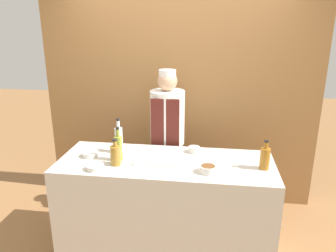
{
  "coord_description": "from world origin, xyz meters",
  "views": [
    {
      "loc": [
        0.39,
        -2.65,
        2.12
      ],
      "look_at": [
        0.0,
        0.15,
        1.2
      ],
      "focal_mm": 35.0,
      "sensor_mm": 36.0,
      "label": 1
    }
  ],
  "objects": [
    {
      "name": "counter",
      "position": [
        0.0,
        0.0,
        0.46
      ],
      "size": [
        1.92,
        0.75,
        0.92
      ],
      "color": "beige",
      "rests_on": "ground_plane"
    },
    {
      "name": "sauce_bowl_brown",
      "position": [
        0.38,
        -0.18,
        0.96
      ],
      "size": [
        0.14,
        0.14,
        0.06
      ],
      "color": "silver",
      "rests_on": "counter"
    },
    {
      "name": "ground_plane",
      "position": [
        0.0,
        0.0,
        0.0
      ],
      "size": [
        14.0,
        14.0,
        0.0
      ],
      "primitive_type": "plane",
      "color": "olive"
    },
    {
      "name": "chef_center",
      "position": [
        -0.07,
        0.61,
        0.89
      ],
      "size": [
        0.36,
        0.36,
        1.65
      ],
      "color": "#28282D",
      "rests_on": "ground_plane"
    },
    {
      "name": "bottle_vinegar",
      "position": [
        -0.42,
        -0.14,
        1.02
      ],
      "size": [
        0.09,
        0.09,
        0.24
      ],
      "color": "olive",
      "rests_on": "counter"
    },
    {
      "name": "sauce_bowl_yellow",
      "position": [
        -0.7,
        0.01,
        0.95
      ],
      "size": [
        0.15,
        0.15,
        0.04
      ],
      "color": "silver",
      "rests_on": "counter"
    },
    {
      "name": "cutting_board",
      "position": [
        -0.07,
        -0.01,
        0.93
      ],
      "size": [
        0.4,
        0.25,
        0.02
      ],
      "color": "white",
      "rests_on": "counter"
    },
    {
      "name": "bottle_amber",
      "position": [
        0.84,
        -0.05,
        1.02
      ],
      "size": [
        0.08,
        0.08,
        0.26
      ],
      "color": "#9E661E",
      "rests_on": "counter"
    },
    {
      "name": "sauce_bowl_red",
      "position": [
        -0.56,
        -0.25,
        0.95
      ],
      "size": [
        0.15,
        0.15,
        0.04
      ],
      "color": "silver",
      "rests_on": "counter"
    },
    {
      "name": "bottle_oil",
      "position": [
        -0.42,
        -0.04,
        1.05
      ],
      "size": [
        0.07,
        0.07,
        0.31
      ],
      "color": "olive",
      "rests_on": "counter"
    },
    {
      "name": "bottle_clear",
      "position": [
        -0.47,
        0.14,
        1.05
      ],
      "size": [
        0.07,
        0.07,
        0.33
      ],
      "color": "silver",
      "rests_on": "counter"
    },
    {
      "name": "cabinet_wall",
      "position": [
        0.0,
        1.1,
        1.2
      ],
      "size": [
        3.16,
        0.18,
        2.4
      ],
      "color": "olive",
      "rests_on": "ground_plane"
    },
    {
      "name": "sauce_bowl_white",
      "position": [
        0.24,
        0.24,
        0.95
      ],
      "size": [
        0.11,
        0.11,
        0.05
      ],
      "color": "silver",
      "rests_on": "counter"
    }
  ]
}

